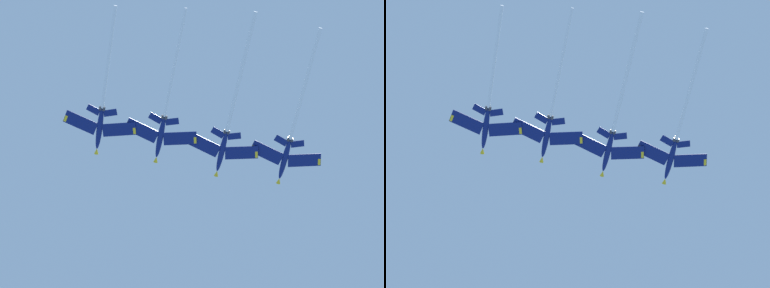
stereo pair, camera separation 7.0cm
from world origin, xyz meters
TOP-DOWN VIEW (x-y plane):
  - jet_far_left at (16.75, 11.11)m, footprint 26.23×34.46m
  - jet_inner_left at (2.33, 2.58)m, footprint 27.83×35.55m
  - jet_centre at (-14.00, -4.02)m, footprint 29.83×38.19m
  - jet_inner_right at (-28.25, -13.75)m, footprint 28.48×36.77m

SIDE VIEW (x-z plane):
  - jet_centre at x=-14.00m, z-range 160.63..171.45m
  - jet_far_left at x=16.75m, z-range 160.99..171.25m
  - jet_inner_left at x=2.33m, z-range 161.35..171.40m
  - jet_inner_right at x=-28.25m, z-range 161.34..171.95m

